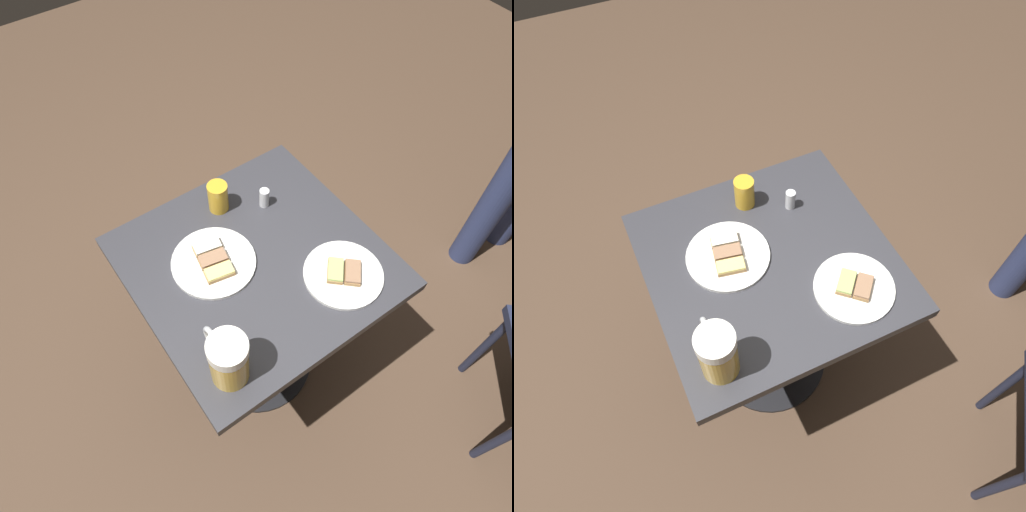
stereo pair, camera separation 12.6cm
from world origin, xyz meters
The scene contains 7 objects.
ground_plane centered at (0.00, 0.00, 0.00)m, with size 6.00×6.00×0.00m, color #4C3828.
cafe_table centered at (0.00, 0.00, 0.54)m, with size 0.67×0.65×0.72m.
plate_near centered at (-0.10, 0.06, 0.73)m, with size 0.23×0.23×0.03m.
plate_far centered at (0.16, -0.18, 0.73)m, with size 0.22×0.22×0.03m.
beer_mug centered at (-0.24, -0.22, 0.80)m, with size 0.09×0.15×0.17m.
beer_glass_small centered at (0.02, 0.22, 0.76)m, with size 0.06×0.06×0.09m, color gold.
salt_shaker centered at (0.14, 0.15, 0.75)m, with size 0.03×0.03×0.06m, color silver.
Camera 1 is at (-0.41, -0.57, 1.79)m, focal length 32.60 mm.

